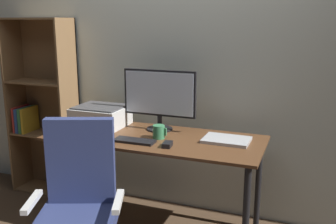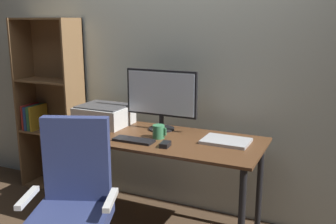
{
  "view_description": "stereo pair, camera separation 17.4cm",
  "coord_description": "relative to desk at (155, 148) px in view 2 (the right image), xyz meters",
  "views": [
    {
      "loc": [
        1.05,
        -2.46,
        1.56
      ],
      "look_at": [
        0.1,
        0.02,
        0.93
      ],
      "focal_mm": 41.09,
      "sensor_mm": 36.0,
      "label": 1
    },
    {
      "loc": [
        1.21,
        -2.39,
        1.56
      ],
      "look_at": [
        0.1,
        0.02,
        0.93
      ],
      "focal_mm": 41.09,
      "sensor_mm": 36.0,
      "label": 2
    }
  ],
  "objects": [
    {
      "name": "printer",
      "position": [
        -0.52,
        0.13,
        0.17
      ],
      "size": [
        0.4,
        0.34,
        0.16
      ],
      "color": "silver",
      "rests_on": "desk"
    },
    {
      "name": "keyboard",
      "position": [
        -0.08,
        -0.17,
        0.1
      ],
      "size": [
        0.29,
        0.11,
        0.02
      ],
      "primitive_type": "cube",
      "rotation": [
        0.0,
        0.0,
        0.01
      ],
      "color": "black",
      "rests_on": "desk"
    },
    {
      "name": "bookshelf",
      "position": [
        -1.24,
        0.32,
        0.13
      ],
      "size": [
        0.6,
        0.28,
        1.59
      ],
      "color": "brown",
      "rests_on": "ground"
    },
    {
      "name": "monitor",
      "position": [
        -0.03,
        0.19,
        0.35
      ],
      "size": [
        0.57,
        0.2,
        0.46
      ],
      "color": "black",
      "rests_on": "desk"
    },
    {
      "name": "desk",
      "position": [
        0.0,
        0.0,
        0.0
      ],
      "size": [
        1.57,
        0.66,
        0.74
      ],
      "color": "#56351E",
      "rests_on": "ground"
    },
    {
      "name": "back_wall",
      "position": [
        0.0,
        0.5,
        0.65
      ],
      "size": [
        6.4,
        0.1,
        2.6
      ],
      "primitive_type": "cube",
      "color": "beige",
      "rests_on": "ground"
    },
    {
      "name": "office_chair",
      "position": [
        -0.16,
        -0.76,
        -0.19
      ],
      "size": [
        0.58,
        0.59,
        1.01
      ],
      "rotation": [
        0.0,
        0.0,
        0.37
      ],
      "color": "silver",
      "rests_on": "ground"
    },
    {
      "name": "mouse",
      "position": [
        0.17,
        -0.18,
        0.1
      ],
      "size": [
        0.07,
        0.1,
        0.03
      ],
      "primitive_type": "cube",
      "rotation": [
        0.0,
        0.0,
        0.12
      ],
      "color": "black",
      "rests_on": "desk"
    },
    {
      "name": "coffee_mug",
      "position": [
        0.04,
        -0.02,
        0.14
      ],
      "size": [
        0.1,
        0.09,
        0.1
      ],
      "color": "#387F51",
      "rests_on": "desk"
    },
    {
      "name": "laptop",
      "position": [
        0.51,
        0.08,
        0.1
      ],
      "size": [
        0.32,
        0.24,
        0.02
      ],
      "primitive_type": "cube",
      "rotation": [
        0.0,
        0.0,
        -0.02
      ],
      "color": "#B7BABC",
      "rests_on": "desk"
    }
  ]
}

